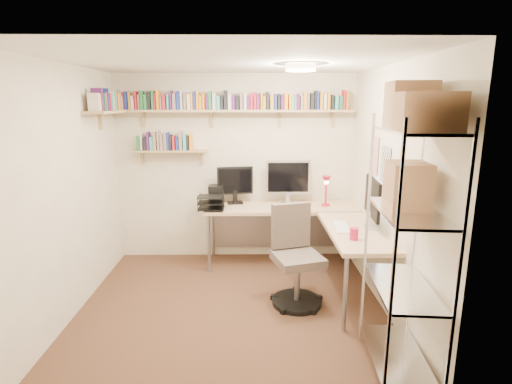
# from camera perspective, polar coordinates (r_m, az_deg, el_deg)

# --- Properties ---
(ground) EXTENTS (3.20, 3.20, 0.00)m
(ground) POSITION_cam_1_polar(r_m,az_deg,el_deg) (4.43, -3.47, -16.02)
(ground) COLOR #4C3220
(ground) RESTS_ON ground
(room_shell) EXTENTS (3.24, 3.04, 2.52)m
(room_shell) POSITION_cam_1_polar(r_m,az_deg,el_deg) (3.93, -3.70, 4.19)
(room_shell) COLOR beige
(room_shell) RESTS_ON ground
(wall_shelves) EXTENTS (3.12, 1.09, 0.80)m
(wall_shelves) POSITION_cam_1_polar(r_m,az_deg,el_deg) (5.22, -7.89, 11.42)
(wall_shelves) COLOR tan
(wall_shelves) RESTS_ON ground
(corner_desk) EXTENTS (2.13, 2.04, 1.39)m
(corner_desk) POSITION_cam_1_polar(r_m,az_deg,el_deg) (5.01, 4.91, -2.84)
(corner_desk) COLOR beige
(corner_desk) RESTS_ON ground
(office_chair) EXTENTS (0.58, 0.59, 1.07)m
(office_chair) POSITION_cam_1_polar(r_m,az_deg,el_deg) (4.36, 5.66, -10.02)
(office_chair) COLOR black
(office_chair) RESTS_ON ground
(wire_rack) EXTENTS (0.51, 0.92, 2.28)m
(wire_rack) POSITION_cam_1_polar(r_m,az_deg,el_deg) (3.08, 21.37, 3.03)
(wire_rack) COLOR silver
(wire_rack) RESTS_ON ground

